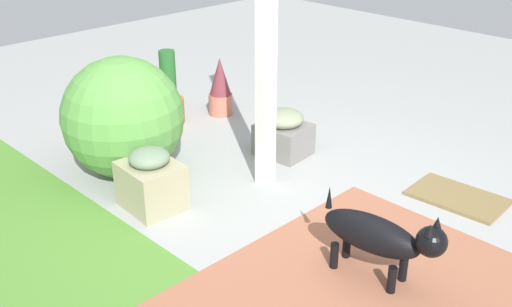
# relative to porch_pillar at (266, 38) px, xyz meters

# --- Properties ---
(ground_plane) EXTENTS (12.00, 12.00, 0.00)m
(ground_plane) POSITION_rel_porch_pillar_xyz_m (-0.44, 0.15, -1.19)
(ground_plane) COLOR #9C9E9B
(porch_pillar) EXTENTS (0.12, 0.12, 2.39)m
(porch_pillar) POSITION_rel_porch_pillar_xyz_m (0.00, 0.00, 0.00)
(porch_pillar) COLOR white
(porch_pillar) RESTS_ON ground
(stone_planter_nearest) EXTENTS (0.47, 0.42, 0.42)m
(stone_planter_nearest) POSITION_rel_porch_pillar_xyz_m (0.28, -0.51, -0.99)
(stone_planter_nearest) COLOR slate
(stone_planter_nearest) RESTS_ON ground
(stone_planter_mid) EXTENTS (0.47, 0.41, 0.48)m
(stone_planter_mid) POSITION_rel_porch_pillar_xyz_m (0.33, 0.87, -0.98)
(stone_planter_mid) COLOR tan
(stone_planter_mid) RESTS_ON ground
(round_shrub) EXTENTS (0.99, 0.99, 0.99)m
(round_shrub) POSITION_rel_porch_pillar_xyz_m (0.94, 0.68, -0.70)
(round_shrub) COLOR #53903F
(round_shrub) RESTS_ON ground
(terracotta_pot_spiky) EXTENTS (0.24, 0.24, 0.60)m
(terracotta_pot_spiky) POSITION_rel_porch_pillar_xyz_m (1.39, -0.76, -0.91)
(terracotta_pot_spiky) COLOR #C26651
(terracotta_pot_spiky) RESTS_ON ground
(terracotta_pot_tall) EXTENTS (0.28, 0.28, 0.73)m
(terracotta_pot_tall) POSITION_rel_porch_pillar_xyz_m (1.57, -0.25, -0.93)
(terracotta_pot_tall) COLOR #AE6833
(terracotta_pot_tall) RESTS_ON ground
(dog) EXTENTS (0.80, 0.29, 0.54)m
(dog) POSITION_rel_porch_pillar_xyz_m (-1.37, 0.42, -0.88)
(dog) COLOR black
(dog) RESTS_ON ground
(doormat) EXTENTS (0.72, 0.48, 0.03)m
(doormat) POSITION_rel_porch_pillar_xyz_m (-1.23, -0.86, -1.18)
(doormat) COLOR olive
(doormat) RESTS_ON ground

